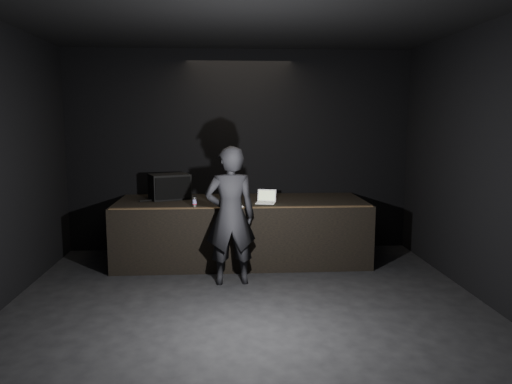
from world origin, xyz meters
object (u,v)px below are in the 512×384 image
Objects in this scene: stage_riser at (241,230)px; stage_monitor at (170,187)px; laptop at (266,200)px; beer_can at (195,202)px; person at (230,216)px.

stage_riser is 5.43× the size of stage_monitor.
beer_can is at bearing -150.82° from laptop.
person is at bearing -76.06° from stage_monitor.
stage_riser is 11.57× the size of laptop.
laptop is 1.07m from person.
person is at bearing -48.18° from beer_can.
laptop is at bearing -38.83° from stage_monitor.
laptop is 2.28× the size of beer_can.
stage_riser is 1.28m from person.
laptop is at bearing -128.73° from person.
laptop reaches higher than stage_riser.
beer_can is (-1.10, -0.30, 0.02)m from laptop.
stage_riser is at bearing 38.88° from beer_can.
person reaches higher than stage_riser.
beer_can is at bearing -81.66° from stage_monitor.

